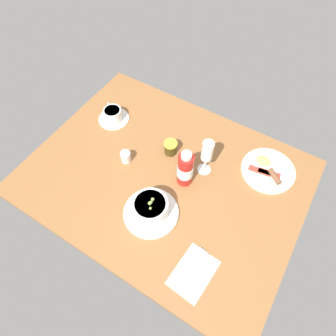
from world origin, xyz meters
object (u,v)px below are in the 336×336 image
at_px(porridge_bowl, 151,209).
at_px(creamer_jug, 126,157).
at_px(jam_jar, 171,148).
at_px(coffee_cup, 113,115).
at_px(cutlery_setting, 194,271).
at_px(breakfast_plate, 268,170).
at_px(wine_glass, 207,153).
at_px(sauce_bottle_red, 185,169).

height_order(porridge_bowl, creamer_jug, porridge_bowl).
bearing_deg(jam_jar, creamer_jug, -135.54).
bearing_deg(creamer_jug, porridge_bowl, -33.75).
xyz_separation_m(coffee_cup, jam_jar, (0.33, -0.02, 0.00)).
distance_m(cutlery_setting, jam_jar, 0.51).
height_order(porridge_bowl, breakfast_plate, porridge_bowl).
relative_size(cutlery_setting, jam_jar, 2.89).
relative_size(coffee_cup, wine_glass, 0.80).
bearing_deg(jam_jar, porridge_bowl, -72.95).
bearing_deg(porridge_bowl, wine_glass, 74.52).
height_order(coffee_cup, creamer_jug, coffee_cup).
distance_m(coffee_cup, breakfast_plate, 0.73).
distance_m(wine_glass, sauce_bottle_red, 0.10).
bearing_deg(sauce_bottle_red, porridge_bowl, -99.99).
xyz_separation_m(jam_jar, sauce_bottle_red, (0.12, -0.09, 0.05)).
distance_m(creamer_jug, jam_jar, 0.19).
xyz_separation_m(creamer_jug, jam_jar, (0.14, 0.14, 0.01)).
distance_m(creamer_jug, breakfast_plate, 0.59).
height_order(cutlery_setting, breakfast_plate, breakfast_plate).
relative_size(cutlery_setting, coffee_cup, 1.26).
bearing_deg(wine_glass, breakfast_plate, 29.87).
bearing_deg(cutlery_setting, breakfast_plate, 83.02).
height_order(cutlery_setting, creamer_jug, creamer_jug).
distance_m(porridge_bowl, coffee_cup, 0.52).
bearing_deg(cutlery_setting, sauce_bottle_red, 125.26).
height_order(porridge_bowl, coffee_cup, porridge_bowl).
distance_m(creamer_jug, wine_glass, 0.34).
distance_m(sauce_bottle_red, breakfast_plate, 0.36).
relative_size(porridge_bowl, creamer_jug, 3.82).
relative_size(cutlery_setting, wine_glass, 1.01).
height_order(wine_glass, breakfast_plate, wine_glass).
relative_size(wine_glass, jam_jar, 2.85).
relative_size(creamer_jug, jam_jar, 0.88).
bearing_deg(cutlery_setting, creamer_jug, 151.66).
xyz_separation_m(coffee_cup, breakfast_plate, (0.72, 0.10, -0.02)).
bearing_deg(coffee_cup, sauce_bottle_red, -14.69).
height_order(cutlery_setting, coffee_cup, coffee_cup).
bearing_deg(creamer_jug, cutlery_setting, -28.34).
relative_size(porridge_bowl, coffee_cup, 1.47).
bearing_deg(sauce_bottle_red, jam_jar, 142.65).
height_order(creamer_jug, breakfast_plate, creamer_jug).
height_order(creamer_jug, jam_jar, jam_jar).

